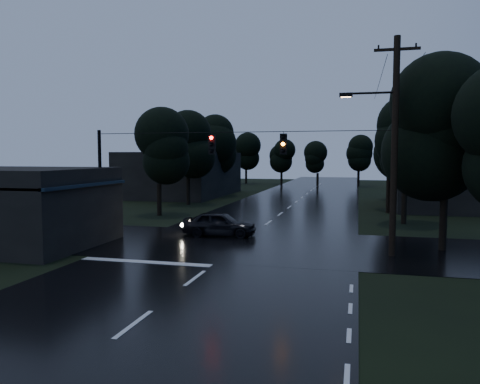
% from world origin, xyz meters
% --- Properties ---
extents(ground, '(160.00, 160.00, 0.00)m').
position_xyz_m(ground, '(0.00, 0.00, 0.00)').
color(ground, black).
rests_on(ground, ground).
extents(main_road, '(12.00, 120.00, 0.02)m').
position_xyz_m(main_road, '(0.00, 30.00, 0.00)').
color(main_road, black).
rests_on(main_road, ground).
extents(cross_street, '(60.00, 9.00, 0.02)m').
position_xyz_m(cross_street, '(0.00, 12.00, 0.00)').
color(cross_street, black).
rests_on(cross_street, ground).
extents(building_far_right, '(10.00, 14.00, 4.40)m').
position_xyz_m(building_far_right, '(14.00, 34.00, 2.20)').
color(building_far_right, black).
rests_on(building_far_right, ground).
extents(building_far_left, '(10.00, 16.00, 5.00)m').
position_xyz_m(building_far_left, '(-14.00, 40.00, 2.50)').
color(building_far_left, black).
rests_on(building_far_left, ground).
extents(utility_pole_main, '(3.50, 0.30, 10.00)m').
position_xyz_m(utility_pole_main, '(7.41, 11.00, 5.26)').
color(utility_pole_main, black).
rests_on(utility_pole_main, ground).
extents(utility_pole_far, '(2.00, 0.30, 7.50)m').
position_xyz_m(utility_pole_far, '(8.30, 28.00, 3.88)').
color(utility_pole_far, black).
rests_on(utility_pole_far, ground).
extents(anchor_pole_left, '(0.18, 0.18, 6.00)m').
position_xyz_m(anchor_pole_left, '(-7.50, 11.00, 3.00)').
color(anchor_pole_left, black).
rests_on(anchor_pole_left, ground).
extents(span_signals, '(15.00, 0.37, 1.12)m').
position_xyz_m(span_signals, '(0.56, 10.99, 5.24)').
color(span_signals, black).
rests_on(span_signals, ground).
extents(tree_corner_near, '(4.48, 4.48, 9.44)m').
position_xyz_m(tree_corner_near, '(10.00, 13.00, 5.99)').
color(tree_corner_near, black).
rests_on(tree_corner_near, ground).
extents(tree_left_a, '(3.92, 3.92, 8.26)m').
position_xyz_m(tree_left_a, '(-9.00, 22.00, 5.24)').
color(tree_left_a, black).
rests_on(tree_left_a, ground).
extents(tree_left_b, '(4.20, 4.20, 8.85)m').
position_xyz_m(tree_left_b, '(-9.60, 30.00, 5.62)').
color(tree_left_b, black).
rests_on(tree_left_b, ground).
extents(tree_left_c, '(4.48, 4.48, 9.44)m').
position_xyz_m(tree_left_c, '(-10.20, 40.00, 5.99)').
color(tree_left_c, black).
rests_on(tree_left_c, ground).
extents(tree_right_a, '(4.20, 4.20, 8.85)m').
position_xyz_m(tree_right_a, '(9.00, 22.00, 5.62)').
color(tree_right_a, black).
rests_on(tree_right_a, ground).
extents(tree_right_b, '(4.48, 4.48, 9.44)m').
position_xyz_m(tree_right_b, '(9.60, 30.00, 5.99)').
color(tree_right_b, black).
rests_on(tree_right_b, ground).
extents(tree_right_c, '(4.76, 4.76, 10.03)m').
position_xyz_m(tree_right_c, '(10.20, 40.00, 6.37)').
color(tree_right_c, black).
rests_on(tree_right_c, ground).
extents(car, '(4.31, 1.97, 1.43)m').
position_xyz_m(car, '(-1.79, 14.21, 0.72)').
color(car, black).
rests_on(car, ground).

